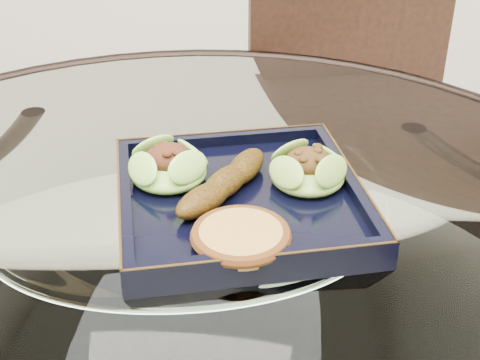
{
  "coord_description": "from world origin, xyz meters",
  "views": [
    {
      "loc": [
        0.12,
        -0.6,
        1.18
      ],
      "look_at": [
        0.06,
        0.04,
        0.8
      ],
      "focal_mm": 50.0,
      "sensor_mm": 36.0,
      "label": 1
    }
  ],
  "objects": [
    {
      "name": "lettuce_wrap_left",
      "position": [
        -0.03,
        0.06,
        0.8
      ],
      "size": [
        0.12,
        0.12,
        0.03
      ],
      "primitive_type": "ellipsoid",
      "rotation": [
        0.0,
        0.0,
        0.38
      ],
      "color": "#62A730",
      "rests_on": "navy_plate"
    },
    {
      "name": "navy_plate",
      "position": [
        0.06,
        0.04,
        0.77
      ],
      "size": [
        0.33,
        0.33,
        0.02
      ],
      "primitive_type": "cube",
      "rotation": [
        0.0,
        0.0,
        0.27
      ],
      "color": "black",
      "rests_on": "dining_table"
    },
    {
      "name": "lettuce_wrap_right",
      "position": [
        0.13,
        0.07,
        0.8
      ],
      "size": [
        0.11,
        0.11,
        0.03
      ],
      "primitive_type": "ellipsoid",
      "rotation": [
        0.0,
        0.0,
        0.38
      ],
      "color": "#538B28",
      "rests_on": "navy_plate"
    },
    {
      "name": "dining_chair",
      "position": [
        0.23,
        0.53,
        0.52
      ],
      "size": [
        0.49,
        0.49,
        0.94
      ],
      "rotation": [
        0.0,
        0.0,
        0.24
      ],
      "color": "black",
      "rests_on": "ground"
    },
    {
      "name": "crumb_patty",
      "position": [
        0.06,
        -0.06,
        0.79
      ],
      "size": [
        0.1,
        0.1,
        0.02
      ],
      "primitive_type": "cylinder",
      "rotation": [
        0.0,
        0.0,
        -0.15
      ],
      "color": "gold",
      "rests_on": "navy_plate"
    },
    {
      "name": "roasted_plantain",
      "position": [
        0.04,
        0.04,
        0.8
      ],
      "size": [
        0.1,
        0.16,
        0.03
      ],
      "primitive_type": "ellipsoid",
      "rotation": [
        0.0,
        0.0,
        1.11
      ],
      "color": "#563609",
      "rests_on": "navy_plate"
    },
    {
      "name": "dining_table",
      "position": [
        -0.0,
        -0.0,
        0.6
      ],
      "size": [
        1.13,
        1.13,
        0.77
      ],
      "color": "white",
      "rests_on": "ground"
    }
  ]
}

